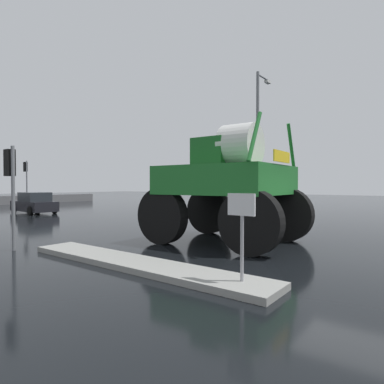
# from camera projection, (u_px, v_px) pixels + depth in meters

# --- Properties ---
(ground_plane) EXTENTS (120.00, 120.00, 0.00)m
(ground_plane) POSITION_uv_depth(u_px,v_px,m) (31.00, 218.00, 20.16)
(ground_plane) COLOR black
(median_island) EXTENTS (1.14, 7.54, 0.15)m
(median_island) POSITION_uv_depth(u_px,v_px,m) (136.00, 264.00, 8.23)
(median_island) COLOR gray
(median_island) RESTS_ON ground
(lane_arrow_sign) EXTENTS (0.07, 0.60, 1.74)m
(lane_arrow_sign) POSITION_uv_depth(u_px,v_px,m) (242.00, 221.00, 6.47)
(lane_arrow_sign) COLOR #99999E
(lane_arrow_sign) RESTS_ON median_island
(oversize_sprayer) EXTENTS (3.99, 5.41, 4.25)m
(oversize_sprayer) POSITION_uv_depth(u_px,v_px,m) (226.00, 184.00, 11.64)
(oversize_sprayer) COLOR black
(oversize_sprayer) RESTS_ON ground
(sedan_ahead) EXTENTS (2.06, 4.19, 1.52)m
(sedan_ahead) POSITION_uv_depth(u_px,v_px,m) (34.00, 203.00, 23.59)
(sedan_ahead) COLOR black
(sedan_ahead) RESTS_ON ground
(traffic_signal_near_left) EXTENTS (0.24, 0.54, 3.28)m
(traffic_signal_near_left) POSITION_uv_depth(u_px,v_px,m) (10.00, 175.00, 10.30)
(traffic_signal_near_left) COLOR slate
(traffic_signal_near_left) RESTS_ON ground
(traffic_signal_near_right) EXTENTS (0.24, 0.54, 3.89)m
(traffic_signal_near_right) POSITION_uv_depth(u_px,v_px,m) (207.00, 171.00, 18.97)
(traffic_signal_near_right) COLOR slate
(traffic_signal_near_right) RESTS_ON ground
(traffic_signal_far_left) EXTENTS (0.24, 0.55, 4.16)m
(traffic_signal_far_left) POSITION_uv_depth(u_px,v_px,m) (26.00, 174.00, 28.65)
(traffic_signal_far_left) COLOR slate
(traffic_signal_far_left) RESTS_ON ground
(streetlight_near_right) EXTENTS (1.71, 0.24, 8.71)m
(streetlight_near_right) POSITION_uv_depth(u_px,v_px,m) (258.00, 139.00, 19.39)
(streetlight_near_right) COLOR slate
(streetlight_near_right) RESTS_ON ground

